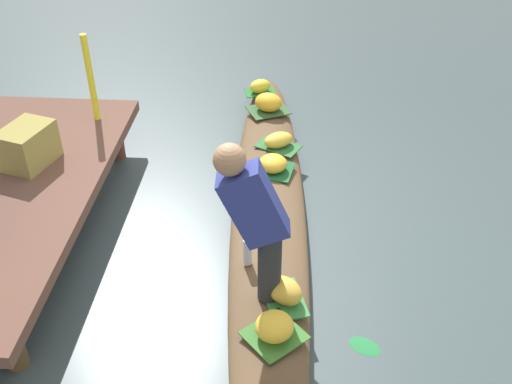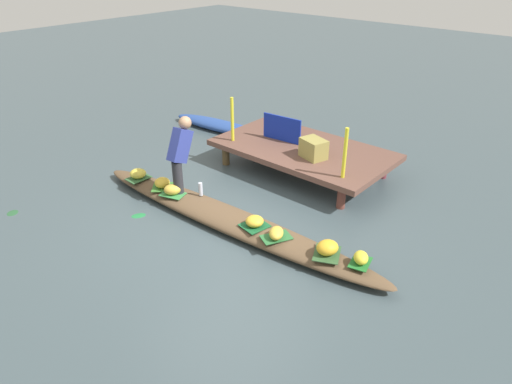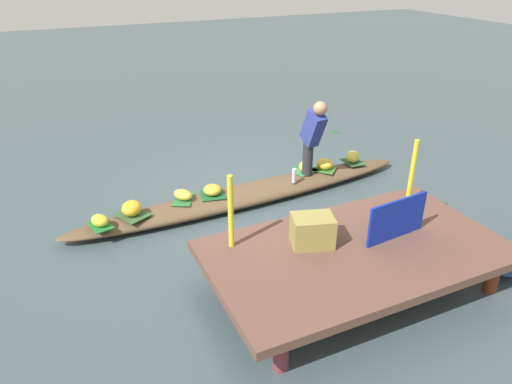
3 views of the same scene
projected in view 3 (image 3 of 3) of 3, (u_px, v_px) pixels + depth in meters
name	position (u px, v px, depth m)	size (l,w,h in m)	color
canal_water	(249.00, 201.00, 7.02)	(40.00, 40.00, 0.00)	#3C4B50
dock_platform	(356.00, 253.00, 5.07)	(3.20, 1.80, 0.48)	brown
vendor_boat	(249.00, 194.00, 6.97)	(5.40, 0.63, 0.22)	brown
leaf_mat_0	(305.00, 171.00, 7.44)	(0.38, 0.26, 0.01)	#368241
banana_bunch_0	(305.00, 166.00, 7.40)	(0.27, 0.20, 0.17)	gold
leaf_mat_1	(352.00, 162.00, 7.77)	(0.38, 0.27, 0.01)	#2F5A32
banana_bunch_1	(353.00, 157.00, 7.73)	(0.27, 0.21, 0.18)	yellow
leaf_mat_2	(213.00, 194.00, 6.72)	(0.36, 0.34, 0.01)	#18542C
banana_bunch_2	(212.00, 190.00, 6.68)	(0.26, 0.26, 0.15)	gold
leaf_mat_3	(324.00, 169.00, 7.51)	(0.34, 0.33, 0.01)	#37722C
banana_bunch_3	(325.00, 164.00, 7.47)	(0.25, 0.25, 0.17)	yellow
leaf_mat_4	(183.00, 199.00, 6.59)	(0.41, 0.25, 0.01)	#2A6633
banana_bunch_4	(183.00, 195.00, 6.55)	(0.29, 0.19, 0.14)	gold
leaf_mat_5	(132.00, 214.00, 6.20)	(0.41, 0.33, 0.01)	#30542D
banana_bunch_5	(132.00, 208.00, 6.16)	(0.29, 0.25, 0.19)	gold
leaf_mat_6	(101.00, 225.00, 5.95)	(0.34, 0.24, 0.01)	#206828
banana_bunch_6	(100.00, 220.00, 5.92)	(0.24, 0.18, 0.15)	yellow
vendor_person	(313.00, 134.00, 6.95)	(0.21, 0.48, 1.22)	#28282D
water_bottle	(294.00, 176.00, 7.03)	(0.06, 0.06, 0.22)	silver
market_banner	(397.00, 219.00, 5.12)	(0.80, 0.03, 0.47)	#11279D
railing_post_west	(412.00, 172.00, 5.79)	(0.06, 0.06, 0.83)	yellow
railing_post_east	(231.00, 212.00, 4.89)	(0.06, 0.06, 0.83)	yellow
produce_crate	(312.00, 231.00, 5.04)	(0.44, 0.32, 0.34)	olive
drifting_plant_0	(335.00, 132.00, 9.66)	(0.19, 0.17, 0.01)	#275631
drifting_plant_1	(298.00, 168.00, 8.06)	(0.23, 0.15, 0.01)	#21763C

